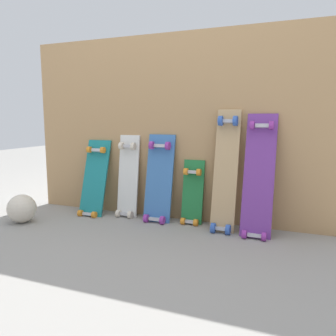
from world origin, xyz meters
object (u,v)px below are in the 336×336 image
object	(u,v)px
skateboard_white	(128,180)
skateboard_purple	(259,180)
rubber_ball	(22,209)
skateboard_teal	(94,182)
skateboard_natural	(225,175)
skateboard_green	(192,197)
skateboard_blue	(159,182)

from	to	relation	value
skateboard_white	skateboard_purple	size ratio (longest dim) A/B	0.81
rubber_ball	skateboard_teal	bearing A→B (deg)	47.37
skateboard_teal	skateboard_natural	bearing A→B (deg)	0.12
rubber_ball	skateboard_green	bearing A→B (deg)	21.07
skateboard_blue	skateboard_purple	bearing A→B (deg)	-3.17
rubber_ball	skateboard_purple	bearing A→B (deg)	13.18
skateboard_teal	skateboard_purple	bearing A→B (deg)	-0.61
skateboard_natural	skateboard_purple	xyz separation A→B (m)	(0.23, -0.02, -0.02)
skateboard_blue	skateboard_green	distance (m)	0.28
rubber_ball	skateboard_white	bearing A→B (deg)	34.94
skateboard_green	skateboard_purple	world-z (taller)	skateboard_purple
skateboard_purple	skateboard_blue	bearing A→B (deg)	176.83
skateboard_white	rubber_ball	bearing A→B (deg)	-145.06
skateboard_white	skateboard_purple	world-z (taller)	skateboard_purple
skateboard_blue	rubber_ball	bearing A→B (deg)	-155.12
skateboard_blue	skateboard_green	xyz separation A→B (m)	(0.26, 0.03, -0.10)
skateboard_blue	rubber_ball	size ratio (longest dim) A/B	3.39
skateboard_teal	skateboard_natural	distance (m)	1.09
skateboard_teal	skateboard_purple	world-z (taller)	skateboard_purple
skateboard_white	skateboard_natural	world-z (taller)	skateboard_natural
skateboard_green	skateboard_blue	bearing A→B (deg)	-174.18
skateboard_green	skateboard_purple	bearing A→B (deg)	-7.96
skateboard_teal	skateboard_purple	distance (m)	1.32
skateboard_blue	skateboard_natural	size ratio (longest dim) A/B	0.80
skateboard_green	skateboard_white	bearing A→B (deg)	-179.85
skateboard_teal	skateboard_green	world-z (taller)	skateboard_teal
skateboard_natural	skateboard_purple	bearing A→B (deg)	-4.02
skateboard_blue	skateboard_green	bearing A→B (deg)	5.82
skateboard_purple	skateboard_green	bearing A→B (deg)	172.04
skateboard_green	rubber_ball	bearing A→B (deg)	-158.93
skateboard_natural	rubber_ball	world-z (taller)	skateboard_natural
rubber_ball	skateboard_blue	bearing A→B (deg)	24.88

